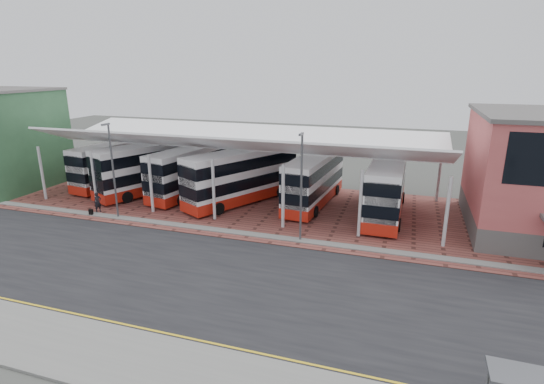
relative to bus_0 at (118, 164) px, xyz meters
The scene contains 19 objects.
ground 25.84m from the bus_0, 36.54° to the right, with size 140.00×140.00×0.00m, color #3F413C.
road 26.44m from the bus_0, 38.29° to the right, with size 120.00×14.00×0.02m, color black.
forecourt 22.91m from the bus_0, ahead, with size 72.00×16.00×0.06m, color brown.
sidewalk 32.00m from the bus_0, 49.63° to the right, with size 120.00×4.00×0.14m, color slate.
north_kerb 22.71m from the bus_0, 23.80° to the right, with size 120.00×0.80×0.14m, color slate.
yellow_line_near 30.51m from the bus_0, 47.19° to the right, with size 120.00×0.12×0.01m, color yellow.
yellow_line_far 30.29m from the bus_0, 46.80° to the right, with size 120.00×0.12×0.01m, color yellow.
canopy 15.14m from the bus_0, ahead, with size 37.00×11.63×7.07m.
shop_green 10.66m from the bus_0, 155.00° to the right, with size 6.40×10.20×10.22m.
lamp_west 11.43m from the bus_0, 53.58° to the right, with size 0.16×0.90×8.07m.
lamp_east 24.50m from the bus_0, 21.75° to the right, with size 0.16×0.90×8.07m.
bus_0 is the anchor object (origin of this frame).
bus_1 5.40m from the bus_0, 14.57° to the right, with size 7.30×12.11×4.95m.
bus_2 9.57m from the bus_0, ahead, with size 4.76×11.75×4.72m.
bus_3 15.21m from the bus_0, ahead, with size 8.00×11.86×4.93m.
bus_4 21.69m from the bus_0, ahead, with size 3.51×11.32×4.59m.
bus_5 28.26m from the bus_0, ahead, with size 3.05×11.69×4.80m.
pedestrian 9.47m from the bus_0, 63.63° to the right, with size 0.65×0.43×1.79m, color black.
suitcase 10.39m from the bus_0, 66.09° to the right, with size 0.32×0.23×0.55m, color black.
Camera 1 is at (9.03, -21.95, 12.49)m, focal length 28.00 mm.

